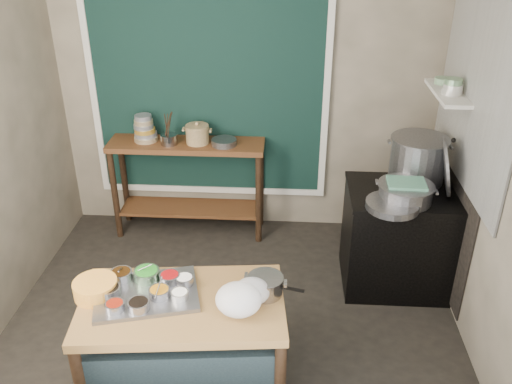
# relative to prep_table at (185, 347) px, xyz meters

# --- Properties ---
(floor) EXTENTS (3.50, 3.00, 0.02)m
(floor) POSITION_rel_prep_table_xyz_m (0.22, 0.75, -0.39)
(floor) COLOR black
(floor) RESTS_ON ground
(back_wall) EXTENTS (3.50, 0.02, 2.80)m
(back_wall) POSITION_rel_prep_table_xyz_m (0.22, 2.26, 1.02)
(back_wall) COLOR gray
(back_wall) RESTS_ON floor
(right_wall) EXTENTS (0.02, 3.00, 2.80)m
(right_wall) POSITION_rel_prep_table_xyz_m (1.98, 0.75, 1.02)
(right_wall) COLOR gray
(right_wall) RESTS_ON floor
(curtain_panel) EXTENTS (2.10, 0.02, 1.90)m
(curtain_panel) POSITION_rel_prep_table_xyz_m (-0.13, 2.22, 0.98)
(curtain_panel) COLOR black
(curtain_panel) RESTS_ON back_wall
(curtain_frame) EXTENTS (2.22, 0.03, 2.02)m
(curtain_frame) POSITION_rel_prep_table_xyz_m (-0.13, 2.21, 0.98)
(curtain_frame) COLOR beige
(curtain_frame) RESTS_ON back_wall
(tile_panel) EXTENTS (0.02, 1.70, 1.70)m
(tile_panel) POSITION_rel_prep_table_xyz_m (1.96, 1.30, 1.48)
(tile_panel) COLOR #B2B2AA
(tile_panel) RESTS_ON right_wall
(soot_patch) EXTENTS (0.01, 1.30, 1.30)m
(soot_patch) POSITION_rel_prep_table_xyz_m (1.96, 1.40, 0.32)
(soot_patch) COLOR black
(soot_patch) RESTS_ON right_wall
(wall_shelf) EXTENTS (0.22, 0.70, 0.03)m
(wall_shelf) POSITION_rel_prep_table_xyz_m (1.85, 1.60, 1.23)
(wall_shelf) COLOR beige
(wall_shelf) RESTS_ON right_wall
(prep_table) EXTENTS (1.32, 0.84, 0.75)m
(prep_table) POSITION_rel_prep_table_xyz_m (0.00, 0.00, 0.00)
(prep_table) COLOR brown
(prep_table) RESTS_ON floor
(back_counter) EXTENTS (1.45, 0.40, 0.95)m
(back_counter) POSITION_rel_prep_table_xyz_m (-0.33, 2.03, 0.10)
(back_counter) COLOR #583819
(back_counter) RESTS_ON floor
(stove_block) EXTENTS (0.90, 0.68, 0.85)m
(stove_block) POSITION_rel_prep_table_xyz_m (1.57, 1.30, 0.05)
(stove_block) COLOR black
(stove_block) RESTS_ON floor
(stove_top) EXTENTS (0.92, 0.69, 0.03)m
(stove_top) POSITION_rel_prep_table_xyz_m (1.57, 1.30, 0.49)
(stove_top) COLOR black
(stove_top) RESTS_ON stove_block
(condiment_tray) EXTENTS (0.72, 0.59, 0.03)m
(condiment_tray) POSITION_rel_prep_table_xyz_m (-0.23, 0.04, 0.39)
(condiment_tray) COLOR gray
(condiment_tray) RESTS_ON prep_table
(condiment_bowls) EXTENTS (0.57, 0.45, 0.07)m
(condiment_bowls) POSITION_rel_prep_table_xyz_m (-0.25, 0.06, 0.43)
(condiment_bowls) COLOR gray
(condiment_bowls) RESTS_ON condiment_tray
(yellow_basin) EXTENTS (0.35, 0.35, 0.10)m
(yellow_basin) POSITION_rel_prep_table_xyz_m (-0.54, 0.02, 0.43)
(yellow_basin) COLOR #CE7F41
(yellow_basin) RESTS_ON prep_table
(saucepan) EXTENTS (0.28, 0.28, 0.13)m
(saucepan) POSITION_rel_prep_table_xyz_m (0.51, 0.11, 0.44)
(saucepan) COLOR gray
(saucepan) RESTS_ON prep_table
(plastic_bag_a) EXTENTS (0.33, 0.31, 0.21)m
(plastic_bag_a) POSITION_rel_prep_table_xyz_m (0.36, -0.09, 0.48)
(plastic_bag_a) COLOR white
(plastic_bag_a) RESTS_ON prep_table
(plastic_bag_b) EXTENTS (0.22, 0.19, 0.16)m
(plastic_bag_b) POSITION_rel_prep_table_xyz_m (0.43, 0.02, 0.46)
(plastic_bag_b) COLOR white
(plastic_bag_b) RESTS_ON prep_table
(bowl_stack) EXTENTS (0.22, 0.22, 0.25)m
(bowl_stack) POSITION_rel_prep_table_xyz_m (-0.71, 2.05, 0.68)
(bowl_stack) COLOR tan
(bowl_stack) RESTS_ON back_counter
(utensil_cup) EXTENTS (0.20, 0.20, 0.09)m
(utensil_cup) POSITION_rel_prep_table_xyz_m (-0.47, 1.98, 0.62)
(utensil_cup) COLOR gray
(utensil_cup) RESTS_ON back_counter
(ceramic_crock) EXTENTS (0.24, 0.24, 0.15)m
(ceramic_crock) POSITION_rel_prep_table_xyz_m (-0.21, 2.02, 0.65)
(ceramic_crock) COLOR #9B8354
(ceramic_crock) RESTS_ON back_counter
(wide_bowl) EXTENTS (0.27, 0.27, 0.06)m
(wide_bowl) POSITION_rel_prep_table_xyz_m (0.03, 1.98, 0.60)
(wide_bowl) COLOR gray
(wide_bowl) RESTS_ON back_counter
(stock_pot) EXTENTS (0.56, 0.56, 0.37)m
(stock_pot) POSITION_rel_prep_table_xyz_m (1.68, 1.51, 0.69)
(stock_pot) COLOR gray
(stock_pot) RESTS_ON stove_top
(pot_lid) EXTENTS (0.19, 0.48, 0.46)m
(pot_lid) POSITION_rel_prep_table_xyz_m (1.84, 1.29, 0.74)
(pot_lid) COLOR gray
(pot_lid) RESTS_ON stove_top
(steamer) EXTENTS (0.55, 0.55, 0.14)m
(steamer) POSITION_rel_prep_table_xyz_m (1.53, 1.14, 0.58)
(steamer) COLOR gray
(steamer) RESTS_ON stove_top
(green_cloth) EXTENTS (0.29, 0.23, 0.02)m
(green_cloth) POSITION_rel_prep_table_xyz_m (1.53, 1.14, 0.66)
(green_cloth) COLOR #508973
(green_cloth) RESTS_ON steamer
(shallow_pan) EXTENTS (0.46, 0.46, 0.05)m
(shallow_pan) POSITION_rel_prep_table_xyz_m (1.41, 1.02, 0.53)
(shallow_pan) COLOR gray
(shallow_pan) RESTS_ON stove_top
(shelf_bowl_stack) EXTENTS (0.15, 0.15, 0.12)m
(shelf_bowl_stack) POSITION_rel_prep_table_xyz_m (1.85, 1.51, 1.30)
(shelf_bowl_stack) COLOR silver
(shelf_bowl_stack) RESTS_ON wall_shelf
(shelf_bowl_green) EXTENTS (0.15, 0.15, 0.05)m
(shelf_bowl_green) POSITION_rel_prep_table_xyz_m (1.85, 1.80, 1.26)
(shelf_bowl_green) COLOR gray
(shelf_bowl_green) RESTS_ON wall_shelf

